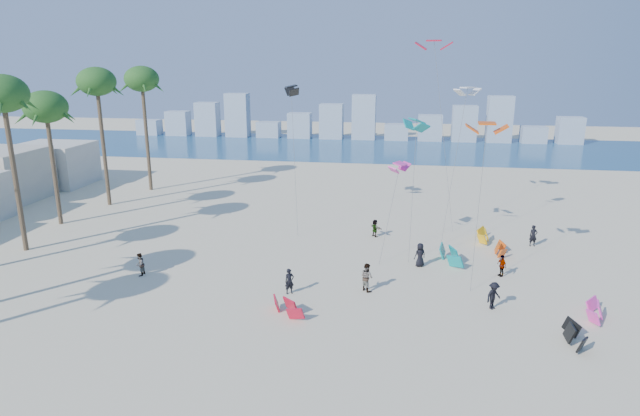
# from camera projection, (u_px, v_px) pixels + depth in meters

# --- Properties ---
(ground) EXTENTS (220.00, 220.00, 0.00)m
(ground) POSITION_uv_depth(u_px,v_px,m) (205.00, 390.00, 24.93)
(ground) COLOR beige
(ground) RESTS_ON ground
(ocean) EXTENTS (220.00, 220.00, 0.00)m
(ocean) POSITION_uv_depth(u_px,v_px,m) (351.00, 147.00, 93.51)
(ocean) COLOR navy
(ocean) RESTS_ON ground
(kitesurfer_near) EXTENTS (0.75, 0.67, 1.71)m
(kitesurfer_near) POSITION_uv_depth(u_px,v_px,m) (289.00, 281.00, 34.95)
(kitesurfer_near) COLOR black
(kitesurfer_near) RESTS_ON ground
(kitesurfer_mid) EXTENTS (1.16, 1.17, 1.90)m
(kitesurfer_mid) POSITION_uv_depth(u_px,v_px,m) (367.00, 277.00, 35.39)
(kitesurfer_mid) COLOR gray
(kitesurfer_mid) RESTS_ON ground
(kitesurfers_far) EXTENTS (29.58, 14.20, 1.78)m
(kitesurfers_far) POSITION_uv_depth(u_px,v_px,m) (401.00, 258.00, 39.07)
(kitesurfers_far) COLOR black
(kitesurfers_far) RESTS_ON ground
(grounded_kites) EXTENTS (20.45, 19.85, 1.08)m
(grounded_kites) POSITION_uv_depth(u_px,v_px,m) (479.00, 274.00, 37.08)
(grounded_kites) COLOR red
(grounded_kites) RESTS_ON ground
(flying_kites) EXTENTS (35.97, 23.88, 16.95)m
(flying_kites) POSITION_uv_depth(u_px,v_px,m) (454.00, 103.00, 41.76)
(flying_kites) COLOR #FE38B2
(flying_kites) RESTS_ON ground
(distant_skyline) EXTENTS (85.00, 3.00, 8.40)m
(distant_skyline) POSITION_uv_depth(u_px,v_px,m) (350.00, 123.00, 102.38)
(distant_skyline) COLOR #9EADBF
(distant_skyline) RESTS_ON ground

